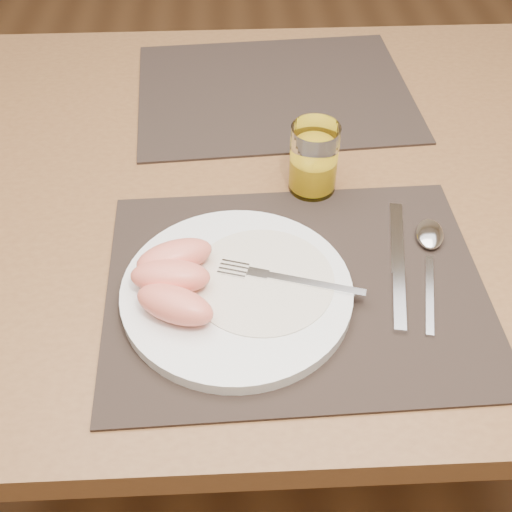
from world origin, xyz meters
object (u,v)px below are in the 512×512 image
at_px(placemat_near, 296,287).
at_px(plate, 237,292).
at_px(knife, 398,273).
at_px(spoon, 430,242).
at_px(juice_glass, 314,162).
at_px(fork, 278,277).
at_px(table, 267,217).
at_px(placemat_far, 274,91).

height_order(placemat_near, plate, plate).
distance_m(knife, spoon, 0.07).
height_order(plate, juice_glass, juice_glass).
bearing_deg(plate, spoon, 16.82).
height_order(placemat_near, fork, fork).
xyz_separation_m(knife, spoon, (0.05, 0.05, 0.00)).
distance_m(placemat_near, spoon, 0.19).
distance_m(plate, juice_glass, 0.23).
distance_m(fork, knife, 0.15).
xyz_separation_m(fork, juice_glass, (0.06, 0.19, 0.03)).
bearing_deg(plate, table, 77.85).
xyz_separation_m(table, placemat_far, (0.02, 0.22, 0.09)).
xyz_separation_m(placemat_near, knife, (0.13, 0.01, 0.00)).
height_order(table, plate, plate).
xyz_separation_m(placemat_far, spoon, (0.17, -0.38, 0.01)).
height_order(knife, spoon, spoon).
bearing_deg(placemat_near, placemat_far, 89.64).
distance_m(placemat_far, plate, 0.46).
xyz_separation_m(placemat_far, juice_glass, (0.04, -0.26, 0.05)).
distance_m(plate, fork, 0.05).
height_order(table, placemat_near, placemat_near).
bearing_deg(plate, placemat_near, 10.54).
xyz_separation_m(placemat_near, placemat_far, (0.00, 0.44, 0.00)).
height_order(placemat_far, juice_glass, juice_glass).
bearing_deg(placemat_near, knife, 5.83).
xyz_separation_m(placemat_near, plate, (-0.07, -0.01, 0.01)).
distance_m(placemat_near, knife, 0.13).
relative_size(placemat_far, fork, 2.62).
xyz_separation_m(placemat_near, fork, (-0.02, -0.00, 0.02)).
height_order(table, knife, knife).
distance_m(placemat_near, placemat_far, 0.44).
bearing_deg(placemat_far, juice_glass, -82.06).
relative_size(placemat_near, juice_glass, 4.56).
bearing_deg(juice_glass, placemat_near, -101.80).
xyz_separation_m(spoon, juice_glass, (-0.14, 0.12, 0.04)).
relative_size(placemat_near, spoon, 2.36).
xyz_separation_m(placemat_near, spoon, (0.18, 0.06, 0.01)).
relative_size(table, placemat_far, 3.11).
relative_size(plate, fork, 1.57).
xyz_separation_m(placemat_near, juice_glass, (0.04, 0.18, 0.05)).
bearing_deg(table, spoon, -39.07).
height_order(knife, juice_glass, juice_glass).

